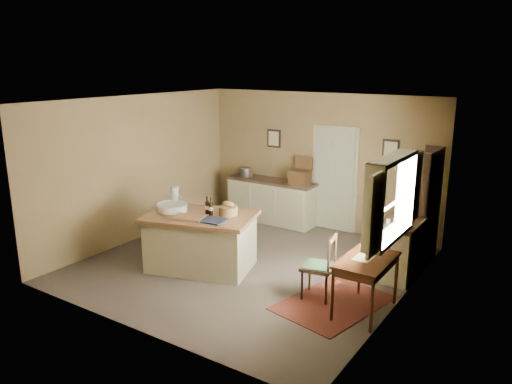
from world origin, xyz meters
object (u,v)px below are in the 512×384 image
work_island (200,240)px  sideboard (272,199)px  shelving_unit (426,207)px  right_cabinet (400,248)px  writing_desk (366,265)px  desk_chair (318,267)px

work_island → sideboard: bearing=80.0°
work_island → shelving_unit: 3.76m
sideboard → right_cabinet: bearing=-21.7°
sideboard → writing_desk: size_ratio=1.93×
writing_desk → desk_chair: 0.76m
shelving_unit → writing_desk: bearing=-93.9°
work_island → writing_desk: size_ratio=1.96×
writing_desk → right_cabinet: (-0.00, 1.44, -0.22)m
work_island → writing_desk: 2.80m
work_island → shelving_unit: (2.94, 2.29, 0.48)m
writing_desk → shelving_unit: size_ratio=0.52×
desk_chair → shelving_unit: shelving_unit is taller
writing_desk → work_island: bearing=-179.0°
sideboard → right_cabinet: (3.12, -1.24, -0.02)m
work_island → right_cabinet: 3.16m
writing_desk → shelving_unit: (0.15, 2.24, 0.28)m
desk_chair → sideboard: bearing=122.7°
work_island → writing_desk: bearing=-15.8°
work_island → desk_chair: size_ratio=2.12×
work_island → sideboard: size_ratio=1.01×
right_cabinet → shelving_unit: (0.15, 0.80, 0.50)m
writing_desk → right_cabinet: 1.45m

